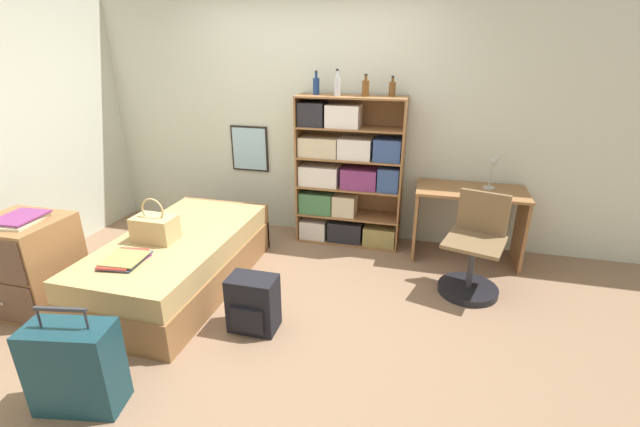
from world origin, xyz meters
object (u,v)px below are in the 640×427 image
Objects in this scene: desk_lamp at (495,165)px; magazine_pile_on_dresser at (18,219)px; desk at (469,212)px; desk_chair at (472,262)px; bed at (181,260)px; suitcase at (75,367)px; dresser at (29,265)px; backpack at (253,304)px; bottle_brown at (337,86)px; handbag at (155,228)px; bottle_clear at (366,88)px; book_stack_on_bed at (125,259)px; bookcase at (345,177)px; bottle_green at (316,85)px; bottle_blue at (392,88)px.

magazine_pile_on_dresser is at bearing -151.97° from desk_lamp.
desk_chair is at bearing -87.99° from desk.
bed is 1.41m from suitcase.
dresser reaches higher than suitcase.
desk reaches higher than backpack.
bottle_brown is 0.68× the size of desk_lamp.
dresser is at bearing -174.44° from backpack.
bottle_brown is 1.78m from desk.
desk_chair is 1.90m from backpack.
dresser reaches higher than backpack.
handbag is 0.36× the size of desk.
suitcase is 3.29× the size of bottle_clear.
suitcase is 0.89× the size of dresser.
bottle_clear is (1.51, 1.42, 1.04)m from handbag.
backpack is (1.84, 0.18, -0.17)m from dresser.
bottle_clear is at bearing 42.53° from bed.
book_stack_on_bed is 2.27m from bookcase.
bed is 3.04m from desk_lamp.
bottle_green is 0.50m from bottle_clear.
desk_chair is at bearing 18.69° from dresser.
handbag reaches higher than book_stack_on_bed.
bottle_green reaches higher than desk_lamp.
bottle_brown reaches higher than bottle_blue.
bookcase is at bearing 175.99° from desk.
bottle_clear reaches higher than handbag.
desk is (1.26, -0.09, -0.24)m from bookcase.
book_stack_on_bed is 2.81m from bottle_blue.
handbag is 0.44× the size of desk_chair.
bottle_blue is 0.19× the size of desk.
book_stack_on_bed is at bearing -125.97° from bookcase.
magazine_pile_on_dresser is at bearing -137.22° from bottle_brown.
magazine_pile_on_dresser is 3.13m from bottle_clear.
suitcase is at bearing -118.07° from bottle_blue.
handbag is at bearing -165.20° from desk_chair.
bottle_green is 0.75m from bottle_blue.
backpack is (-0.77, -1.78, -1.42)m from bottle_blue.
bottle_blue is (2.57, 1.98, 0.84)m from magazine_pile_on_dresser.
bottle_green reaches higher than backpack.
bookcase is (2.13, 1.93, -0.06)m from magazine_pile_on_dresser.
handbag reaches higher than backpack.
bottle_clear reaches higher than bookcase.
dresser is at bearing -143.05° from bottle_blue.
suitcase reaches higher than bed.
handbag is 2.72m from desk_chair.
desk is (1.58, -0.11, -1.15)m from bottle_green.
handbag is at bearing -132.82° from bookcase.
bottle_blue is at bearing 7.13° from bookcase.
handbag is 1.02× the size of desk_lamp.
magazine_pile_on_dresser is (0.04, -0.02, 0.41)m from dresser.
handbag is at bearing -131.61° from bottle_brown.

